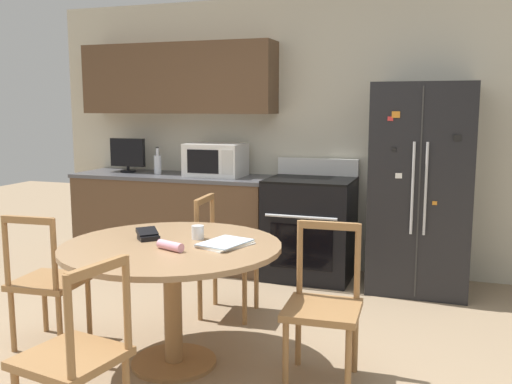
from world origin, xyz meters
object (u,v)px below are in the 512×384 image
Objects in this scene: refrigerator at (421,188)px; microwave at (216,160)px; wallet at (148,235)px; counter_bottle at (158,164)px; oven_range at (310,227)px; dining_chair_right at (323,307)px; dining_chair_far at (225,258)px; candle_glass at (198,233)px; dining_chair_near at (75,358)px; countertop_tv at (128,154)px; dining_chair_left at (47,282)px.

refrigerator is 1.93m from microwave.
wallet is (-1.52, -1.96, -0.10)m from refrigerator.
wallet is (1.01, -1.99, -0.22)m from counter_bottle.
oven_range is at bearing -0.34° from counter_bottle.
wallet is at bearing -63.11° from counter_bottle.
dining_chair_far is (-0.93, 0.80, 0.00)m from dining_chair_right.
candle_glass is at bearing -98.15° from oven_range.
refrigerator is 1.05m from oven_range.
counter_bottle reaches higher than dining_chair_near.
refrigerator is 2.01m from dining_chair_right.
oven_range is 1.20× the size of dining_chair_right.
refrigerator is at bearing -0.78° from counter_bottle.
countertop_tv is at bearing -41.83° from dining_chair_right.
dining_chair_right is at bearing 45.31° from dining_chair_far.
refrigerator is 10.11× the size of wallet.
oven_range is 2.98m from dining_chair_near.
oven_range is 1.12m from microwave.
counter_bottle reaches higher than candle_glass.
candle_glass is (1.30, -1.88, -0.21)m from counter_bottle.
dining_chair_left is 10.72× the size of candle_glass.
refrigerator reaches higher than dining_chair_right.
countertop_tv is at bearing 171.47° from counter_bottle.
microwave is 2.57m from dining_chair_right.
dining_chair_left is (0.30, -2.07, -0.57)m from counter_bottle.
candle_glass is (1.00, 0.19, 0.36)m from dining_chair_left.
counter_bottle is 2.25m from wallet.
countertop_tv is 2.17× the size of wallet.
microwave is 0.98m from countertop_tv.
dining_chair_left is at bearing -81.78° from counter_bottle.
oven_range reaches higher than dining_chair_right.
counter_bottle is 2.29m from candle_glass.
oven_range is at bearing 81.85° from candle_glass.
wallet is at bearing -55.98° from countertop_tv.
refrigerator is 6.50× the size of counter_bottle.
candle_glass is at bearing 6.30° from dining_chair_left.
dining_chair_near is (-0.01, -1.82, 0.00)m from dining_chair_far.
oven_range is at bearing 2.48° from dining_chair_near.
candle_glass is (0.11, -0.73, 0.36)m from dining_chair_far.
refrigerator is 1.96× the size of dining_chair_left.
dining_chair_right is 5.17× the size of wallet.
oven_range is 1.20× the size of dining_chair_far.
dining_chair_right is at bearing 2.47° from wallet.
wallet is at bearing 19.58° from dining_chair_near.
dining_chair_far is at bearing -44.21° from counter_bottle.
candle_glass is (0.69, -1.92, -0.26)m from microwave.
dining_chair_right is at bearing -38.93° from countertop_tv.
countertop_tv is 1.39× the size of counter_bottle.
wallet is (0.40, -2.04, -0.27)m from microwave.
countertop_tv reaches higher than dining_chair_right.
counter_bottle is at bearing 179.66° from oven_range.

